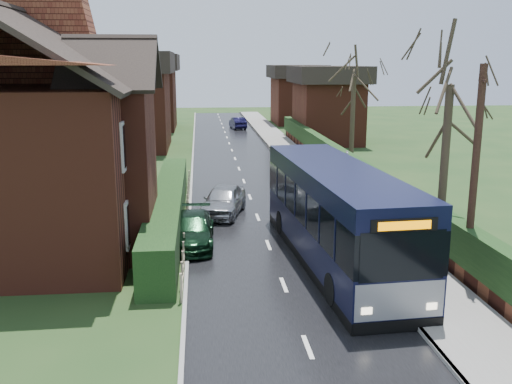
{
  "coord_description": "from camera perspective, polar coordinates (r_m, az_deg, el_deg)",
  "views": [
    {
      "loc": [
        -2.52,
        -18.56,
        6.83
      ],
      "look_at": [
        -0.34,
        3.34,
        1.8
      ],
      "focal_mm": 40.0,
      "sensor_mm": 36.0,
      "label": 1
    }
  ],
  "objects": [
    {
      "name": "brick_house",
      "position": [
        24.27,
        -20.61,
        6.25
      ],
      "size": [
        9.3,
        14.6,
        10.3
      ],
      "color": "#60281B",
      "rests_on": "ground"
    },
    {
      "name": "picket_fence",
      "position": [
        24.42,
        -6.96,
        -2.37
      ],
      "size": [
        0.1,
        16.0,
        0.9
      ],
      "primitive_type": null,
      "color": "gray",
      "rests_on": "ground"
    },
    {
      "name": "front_hedge",
      "position": [
        24.36,
        -8.75,
        -1.61
      ],
      "size": [
        1.2,
        16.0,
        1.6
      ],
      "primitive_type": "cube",
      "color": "black",
      "rests_on": "ground"
    },
    {
      "name": "tree_right_far",
      "position": [
        39.1,
        9.8,
        11.86
      ],
      "size": [
        4.34,
        4.34,
        8.38
      ],
      "color": "#342B1F",
      "rests_on": "ground"
    },
    {
      "name": "kerb_left",
      "position": [
        29.36,
        -6.56,
        -0.57
      ],
      "size": [
        0.12,
        100.0,
        0.1
      ],
      "primitive_type": "cube",
      "color": "gray",
      "rests_on": "ground"
    },
    {
      "name": "bus",
      "position": [
        19.77,
        8.02,
        -2.4
      ],
      "size": [
        3.25,
        11.19,
        3.35
      ],
      "rotation": [
        0.0,
        0.0,
        0.07
      ],
      "color": "black",
      "rests_on": "ground"
    },
    {
      "name": "car_distant",
      "position": [
        60.09,
        -1.83,
        6.92
      ],
      "size": [
        1.73,
        3.81,
        1.21
      ],
      "primitive_type": "imported",
      "rotation": [
        0.0,
        0.0,
        3.27
      ],
      "color": "black",
      "rests_on": "ground"
    },
    {
      "name": "car_green",
      "position": [
        21.84,
        -6.45,
        -3.8
      ],
      "size": [
        1.79,
        4.15,
        1.19
      ],
      "primitive_type": "imported",
      "rotation": [
        0.0,
        0.0,
        -0.03
      ],
      "color": "black",
      "rests_on": "ground"
    },
    {
      "name": "road",
      "position": [
        29.47,
        -0.62,
        -0.51
      ],
      "size": [
        6.0,
        100.0,
        0.02
      ],
      "primitive_type": "cube",
      "color": "black",
      "rests_on": "ground"
    },
    {
      "name": "bus_stop_sign",
      "position": [
        25.88,
        9.03,
        1.86
      ],
      "size": [
        0.13,
        0.45,
        2.97
      ],
      "rotation": [
        0.0,
        0.0,
        -0.16
      ],
      "color": "slate",
      "rests_on": "ground"
    },
    {
      "name": "car_silver",
      "position": [
        26.02,
        -3.27,
        -0.82
      ],
      "size": [
        2.58,
        4.27,
        1.36
      ],
      "primitive_type": "imported",
      "rotation": [
        0.0,
        0.0,
        -0.26
      ],
      "color": "#A4A6A9",
      "rests_on": "ground"
    },
    {
      "name": "tree_right_near",
      "position": [
        20.75,
        18.95,
        11.28
      ],
      "size": [
        4.03,
        4.03,
        8.7
      ],
      "color": "#352B1F",
      "rests_on": "ground"
    },
    {
      "name": "ground",
      "position": [
        19.94,
        1.95,
        -7.17
      ],
      "size": [
        140.0,
        140.0,
        0.0
      ],
      "primitive_type": "plane",
      "color": "#2F451D",
      "rests_on": "ground"
    },
    {
      "name": "right_wall_hedge",
      "position": [
        30.31,
        10.37,
        1.61
      ],
      "size": [
        0.6,
        50.0,
        1.8
      ],
      "color": "#60281B",
      "rests_on": "ground"
    },
    {
      "name": "kerb_right",
      "position": [
        29.88,
        5.22,
        -0.26
      ],
      "size": [
        0.12,
        100.0,
        0.14
      ],
      "primitive_type": "cube",
      "color": "gray",
      "rests_on": "ground"
    },
    {
      "name": "telegraph_pole",
      "position": [
        18.61,
        21.0,
        1.5
      ],
      "size": [
        0.31,
        0.86,
        6.79
      ],
      "rotation": [
        0.0,
        0.0,
        -0.27
      ],
      "color": "black",
      "rests_on": "ground"
    },
    {
      "name": "pavement",
      "position": [
        30.12,
        7.46,
        -0.21
      ],
      "size": [
        2.5,
        100.0,
        0.14
      ],
      "primitive_type": "cube",
      "color": "slate",
      "rests_on": "ground"
    }
  ]
}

